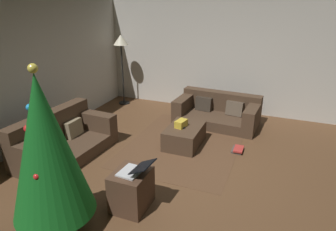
{
  "coord_description": "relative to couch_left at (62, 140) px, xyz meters",
  "views": [
    {
      "loc": [
        -3.92,
        -1.23,
        2.64
      ],
      "look_at": [
        0.48,
        0.54,
        0.75
      ],
      "focal_mm": 32.46,
      "sensor_mm": 36.0,
      "label": 1
    }
  ],
  "objects": [
    {
      "name": "rear_partition",
      "position": [
        0.21,
        0.88,
        1.01
      ],
      "size": [
        6.4,
        0.12,
        2.6
      ],
      "primitive_type": "cube",
      "color": "beige",
      "rests_on": "ground_plane"
    },
    {
      "name": "christmas_tree",
      "position": [
        -1.49,
        -1.16,
        0.81
      ],
      "size": [
        0.93,
        0.93,
        2.02
      ],
      "color": "brown",
      "rests_on": "ground_plane"
    },
    {
      "name": "book_stack",
      "position": [
        1.28,
        -2.84,
        -0.25
      ],
      "size": [
        0.3,
        0.2,
        0.07
      ],
      "color": "#4C423D",
      "rests_on": "ground_plane"
    },
    {
      "name": "gift_box",
      "position": [
        1.15,
        -1.79,
        0.14
      ],
      "size": [
        0.27,
        0.2,
        0.13
      ],
      "primitive_type": "cube",
      "rotation": [
        0.0,
        0.0,
        -0.2
      ],
      "color": "gold",
      "rests_on": "ottoman"
    },
    {
      "name": "corner_partition",
      "position": [
        3.35,
        -2.26,
        1.01
      ],
      "size": [
        0.12,
        6.4,
        2.6
      ],
      "primitive_type": "cube",
      "color": "beige",
      "rests_on": "ground_plane"
    },
    {
      "name": "couch_right",
      "position": [
        2.46,
        -2.18,
        -0.04
      ],
      "size": [
        1.03,
        1.8,
        0.64
      ],
      "rotation": [
        0.0,
        0.0,
        1.51
      ],
      "color": "#473323",
      "rests_on": "ground_plane"
    },
    {
      "name": "ground_plane",
      "position": [
        0.21,
        -2.26,
        -0.29
      ],
      "size": [
        6.4,
        6.4,
        0.0
      ],
      "primitive_type": "plane",
      "color": "brown"
    },
    {
      "name": "corner_lamp",
      "position": [
        2.82,
        0.37,
        1.2
      ],
      "size": [
        0.36,
        0.36,
        1.75
      ],
      "color": "black",
      "rests_on": "ground_plane"
    },
    {
      "name": "couch_left",
      "position": [
        0.0,
        0.0,
        0.0
      ],
      "size": [
        1.81,
        1.02,
        0.76
      ],
      "rotation": [
        0.0,
        0.0,
        3.08
      ],
      "color": "#473323",
      "rests_on": "ground_plane"
    },
    {
      "name": "laptop",
      "position": [
        -0.8,
        -1.87,
        0.3
      ],
      "size": [
        0.36,
        0.45,
        0.2
      ],
      "color": "silver",
      "rests_on": "side_table"
    },
    {
      "name": "tv_remote",
      "position": [
        1.12,
        -1.8,
        0.09
      ],
      "size": [
        0.07,
        0.17,
        0.02
      ],
      "primitive_type": "cube",
      "rotation": [
        0.0,
        0.0,
        -0.15
      ],
      "color": "black",
      "rests_on": "ottoman"
    },
    {
      "name": "side_table",
      "position": [
        -0.8,
        -1.8,
        -0.02
      ],
      "size": [
        0.52,
        0.44,
        0.53
      ],
      "primitive_type": "cube",
      "color": "#4C3323",
      "rests_on": "ground_plane"
    },
    {
      "name": "ottoman",
      "position": [
        1.18,
        -1.85,
        -0.11
      ],
      "size": [
        0.88,
        0.6,
        0.36
      ],
      "primitive_type": "cube",
      "color": "#473323",
      "rests_on": "ground_plane"
    },
    {
      "name": "area_rug",
      "position": [
        1.18,
        -1.85,
        -0.29
      ],
      "size": [
        2.6,
        2.0,
        0.01
      ],
      "primitive_type": "cube",
      "color": "brown",
      "rests_on": "ground_plane"
    }
  ]
}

